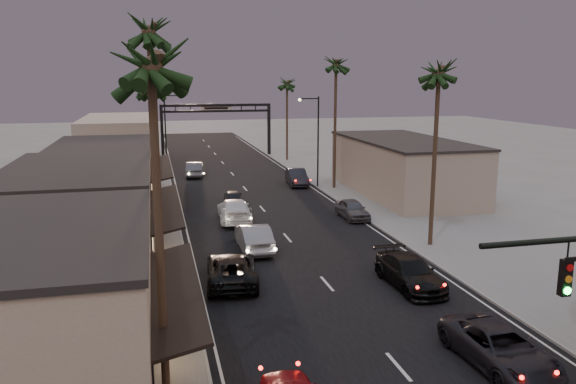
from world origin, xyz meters
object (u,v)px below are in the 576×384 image
streetlight_right (315,134)px  streetlight_left (168,126)px  curbside_black (410,272)px  palm_ra (439,66)px  oncoming_silver (254,237)px  palm_ld (150,62)px  palm_la (150,53)px  palm_rc (287,80)px  curbside_near (500,347)px  palm_lb (148,24)px  palm_lc (151,82)px  arch (216,117)px  oncoming_pickup (232,269)px  palm_far (152,73)px  palm_rb (336,60)px

streetlight_right → streetlight_left: (-13.84, 13.00, 0.00)m
curbside_black → palm_ra: bearing=53.0°
streetlight_right → oncoming_silver: (-9.64, -19.19, -4.48)m
streetlight_left → palm_ld: (-1.68, -3.00, 7.09)m
palm_la → palm_rc: 57.63m
curbside_near → curbside_black: (0.35, 8.46, 0.03)m
palm_ld → oncoming_silver: palm_ld is taller
palm_lb → palm_ld: 33.01m
palm_ld → curbside_black: (12.69, -37.35, -11.63)m
palm_la → palm_ld: bearing=90.0°
curbside_near → palm_lc: bearing=112.1°
streetlight_right → palm_lc: bearing=-149.9°
palm_lb → curbside_black: (12.69, -4.35, -12.60)m
arch → oncoming_silver: bearing=-93.5°
palm_lc → palm_ra: palm_ra is taller
palm_ra → oncoming_pickup: bearing=-164.7°
streetlight_left → oncoming_pickup: bearing=-86.9°
palm_far → oncoming_silver: size_ratio=2.55×
palm_ld → streetlight_left: bearing=60.8°
palm_la → palm_lb: bearing=90.0°
palm_lb → palm_lc: size_ratio=1.25×
curbside_black → palm_la: bearing=-147.3°
palm_la → palm_ld: 46.01m
palm_ld → palm_rc: 19.51m
palm_la → oncoming_pickup: palm_la is taller
palm_lb → streetlight_right: bearing=56.0°
streetlight_left → palm_la: bearing=-92.0°
streetlight_left → palm_lc: size_ratio=0.74×
palm_lb → palm_ld: palm_lb is taller
arch → palm_lc: palm_lc is taller
palm_rc → oncoming_pickup: 46.75m
palm_lb → palm_ra: bearing=6.6°
palm_lb → palm_lc: 14.30m
streetlight_left → curbside_black: bearing=-74.7°
arch → streetlight_right: size_ratio=1.69×
oncoming_pickup → palm_lb: bearing=-18.6°
streetlight_right → palm_lc: size_ratio=0.74×
streetlight_left → curbside_near: size_ratio=1.67×
palm_rc → curbside_black: size_ratio=2.26×
arch → palm_la: size_ratio=1.15×
palm_lc → oncoming_silver: size_ratio=2.35×
palm_la → curbside_near: bearing=0.9°
palm_lb → arch: bearing=79.8°
arch → palm_lb: bearing=-100.2°
palm_ra → curbside_near: size_ratio=2.45×
arch → curbside_black: size_ratio=2.82×
palm_lc → arch: bearing=75.8°
streetlight_left → palm_rb: (15.52, -14.00, 7.09)m
palm_ra → palm_rc: 40.01m
palm_ld → oncoming_silver: size_ratio=2.74×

